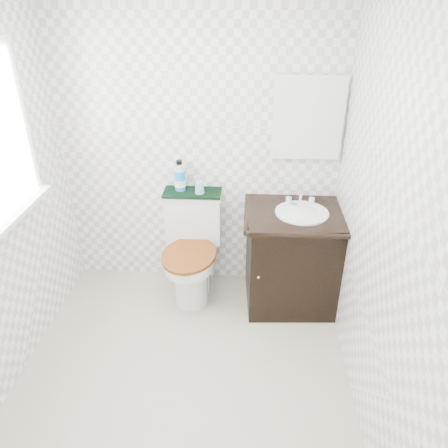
# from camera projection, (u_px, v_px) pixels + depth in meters

# --- Properties ---
(floor) EXTENTS (2.40, 2.40, 0.00)m
(floor) POSITION_uv_depth(u_px,v_px,m) (184.00, 379.00, 2.91)
(floor) COLOR beige
(floor) RESTS_ON ground
(wall_back) EXTENTS (2.40, 0.00, 2.40)m
(wall_back) POSITION_uv_depth(u_px,v_px,m) (199.00, 148.00, 3.39)
(wall_back) COLOR white
(wall_back) RESTS_ON ground
(wall_front) EXTENTS (2.40, 0.00, 2.40)m
(wall_front) POSITION_uv_depth(u_px,v_px,m) (106.00, 411.00, 1.29)
(wall_front) COLOR white
(wall_front) RESTS_ON ground
(wall_right) EXTENTS (0.00, 2.40, 2.40)m
(wall_right) POSITION_uv_depth(u_px,v_px,m) (382.00, 227.00, 2.28)
(wall_right) COLOR white
(wall_right) RESTS_ON ground
(mirror) EXTENTS (0.50, 0.02, 0.60)m
(mirror) POSITION_uv_depth(u_px,v_px,m) (308.00, 119.00, 3.20)
(mirror) COLOR silver
(mirror) RESTS_ON wall_back
(toilet) EXTENTS (0.47, 0.66, 0.86)m
(toilet) POSITION_uv_depth(u_px,v_px,m) (193.00, 254.00, 3.58)
(toilet) COLOR white
(toilet) RESTS_ON floor
(vanity) EXTENTS (0.80, 0.69, 0.92)m
(vanity) POSITION_uv_depth(u_px,v_px,m) (294.00, 255.00, 3.45)
(vanity) COLOR black
(vanity) RESTS_ON floor
(trash_bin) EXTENTS (0.25, 0.22, 0.31)m
(trash_bin) POSITION_uv_depth(u_px,v_px,m) (199.00, 266.00, 3.80)
(trash_bin) COLOR silver
(trash_bin) RESTS_ON floor
(towel) EXTENTS (0.46, 0.22, 0.02)m
(towel) POSITION_uv_depth(u_px,v_px,m) (192.00, 193.00, 3.46)
(towel) COLOR black
(towel) RESTS_ON toilet
(mouthwash_bottle) EXTENTS (0.09, 0.09, 0.25)m
(mouthwash_bottle) POSITION_uv_depth(u_px,v_px,m) (180.00, 177.00, 3.43)
(mouthwash_bottle) COLOR #1A7BE2
(mouthwash_bottle) RESTS_ON towel
(cup) EXTENTS (0.08, 0.08, 0.10)m
(cup) POSITION_uv_depth(u_px,v_px,m) (200.00, 187.00, 3.40)
(cup) COLOR #7EA2CF
(cup) RESTS_ON towel
(soap_bar) EXTENTS (0.07, 0.05, 0.02)m
(soap_bar) POSITION_uv_depth(u_px,v_px,m) (293.00, 204.00, 3.36)
(soap_bar) COLOR #1B8573
(soap_bar) RESTS_ON vanity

